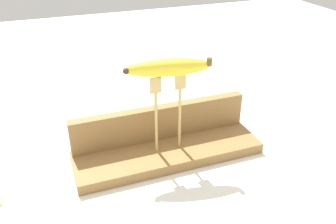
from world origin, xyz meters
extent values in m
plane|color=silver|center=(0.00, 0.00, 0.00)|extent=(3.00, 3.00, 0.00)
cube|color=olive|center=(0.00, 0.00, 0.01)|extent=(0.45, 0.14, 0.03)
cube|color=olive|center=(0.00, 0.05, 0.07)|extent=(0.45, 0.03, 0.09)
cylinder|color=tan|center=(-0.03, 0.00, 0.10)|extent=(0.01, 0.01, 0.15)
cube|color=tan|center=(-0.03, 0.00, 0.20)|extent=(0.03, 0.00, 0.04)
cylinder|color=tan|center=(0.03, 0.00, 0.10)|extent=(0.01, 0.01, 0.15)
cube|color=tan|center=(0.03, 0.00, 0.20)|extent=(0.03, 0.00, 0.04)
ellipsoid|color=yellow|center=(0.00, 0.00, 0.24)|extent=(0.19, 0.07, 0.04)
cylinder|color=brown|center=(0.09, -0.02, 0.24)|extent=(0.01, 0.01, 0.02)
sphere|color=#3F2D19|center=(-0.09, 0.01, 0.24)|extent=(0.01, 0.01, 0.01)
torus|color=gold|center=(0.11, 0.10, 0.00)|extent=(0.07, 0.07, 0.00)
camera|label=1|loc=(-0.25, -0.67, 0.52)|focal=38.13mm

